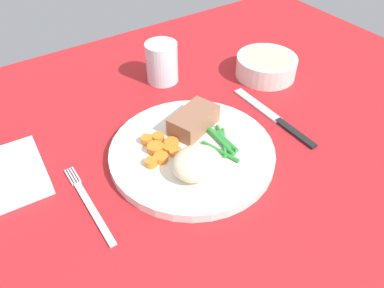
% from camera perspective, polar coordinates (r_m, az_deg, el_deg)
% --- Properties ---
extents(dining_table, '(1.20, 0.90, 0.02)m').
position_cam_1_polar(dining_table, '(0.64, 1.44, -0.40)').
color(dining_table, red).
rests_on(dining_table, ground).
extents(dinner_plate, '(0.27, 0.27, 0.02)m').
position_cam_1_polar(dinner_plate, '(0.61, 0.00, -1.26)').
color(dinner_plate, white).
rests_on(dinner_plate, dining_table).
extents(meat_portion, '(0.10, 0.08, 0.03)m').
position_cam_1_polar(meat_portion, '(0.63, 0.59, 3.78)').
color(meat_portion, '#936047').
rests_on(meat_portion, dinner_plate).
extents(mashed_potatoes, '(0.08, 0.07, 0.04)m').
position_cam_1_polar(mashed_potatoes, '(0.55, 0.72, -2.95)').
color(mashed_potatoes, beige).
rests_on(mashed_potatoes, dinner_plate).
extents(carrot_slices, '(0.07, 0.07, 0.01)m').
position_cam_1_polar(carrot_slices, '(0.60, -4.93, -0.67)').
color(carrot_slices, orange).
rests_on(carrot_slices, dinner_plate).
extents(green_beans, '(0.06, 0.10, 0.01)m').
position_cam_1_polar(green_beans, '(0.61, 4.61, 0.33)').
color(green_beans, '#2D8C38').
rests_on(green_beans, dinner_plate).
extents(fork, '(0.01, 0.17, 0.00)m').
position_cam_1_polar(fork, '(0.56, -15.47, -8.86)').
color(fork, silver).
rests_on(fork, dining_table).
extents(knife, '(0.02, 0.20, 0.01)m').
position_cam_1_polar(knife, '(0.70, 12.51, 3.94)').
color(knife, black).
rests_on(knife, dining_table).
extents(water_glass, '(0.06, 0.06, 0.08)m').
position_cam_1_polar(water_glass, '(0.78, -4.60, 11.99)').
color(water_glass, silver).
rests_on(water_glass, dining_table).
extents(salad_bowl, '(0.13, 0.13, 0.04)m').
position_cam_1_polar(salad_bowl, '(0.81, 11.29, 11.75)').
color(salad_bowl, silver).
rests_on(salad_bowl, dining_table).
extents(napkin, '(0.12, 0.14, 0.02)m').
position_cam_1_polar(napkin, '(0.64, -26.63, -4.41)').
color(napkin, white).
rests_on(napkin, dining_table).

